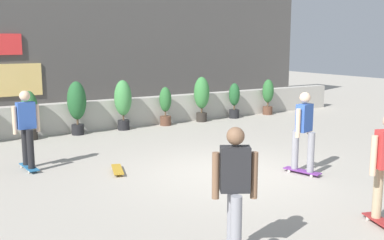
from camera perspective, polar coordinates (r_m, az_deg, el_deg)
The scene contains 14 objects.
ground_plane at distance 9.63m, azimuth 4.66°, elevation -6.58°, with size 48.00×48.00×0.00m, color #A8A093.
planter_wall at distance 14.71m, azimuth -9.13°, elevation 0.82°, with size 18.00×0.40×0.90m, color #B2ADA3.
building_backdrop at distance 18.31m, azimuth -14.23°, elevation 11.17°, with size 20.00×2.08×6.50m.
potted_plant_2 at distance 13.43m, azimuth -19.50°, elevation 0.91°, with size 0.44×0.44×1.36m.
potted_plant_3 at distance 13.74m, azimuth -14.10°, elevation 1.99°, with size 0.54×0.54×1.56m.
potted_plant_4 at distance 14.22m, azimuth -8.56°, elevation 2.35°, with size 0.53×0.53×1.54m.
potted_plant_5 at distance 14.87m, azimuth -3.32°, elevation 1.92°, with size 0.39×0.39×1.25m.
potted_plant_6 at distance 15.54m, azimuth 1.21°, elevation 3.05°, with size 0.52×0.52×1.52m.
potted_plant_7 at distance 16.34m, azimuth 5.27°, elevation 2.58°, with size 0.39×0.39×1.24m.
potted_plant_8 at distance 17.29m, azimuth 9.41°, elevation 3.07°, with size 0.42×0.42×1.31m.
skater_mid_plaza at distance 10.23m, azimuth -19.84°, elevation -0.76°, with size 0.56×0.81×1.70m.
skater_by_wall_right at distance 5.69m, azimuth 5.32°, elevation -8.36°, with size 0.57×0.80×1.70m.
skater_far_right at distance 9.60m, azimuth 13.71°, elevation -1.11°, with size 0.54×0.82×1.70m.
skateboard_near_camera at distance 9.77m, azimuth -9.24°, elevation -6.07°, with size 0.42×0.82×0.08m.
Camera 1 is at (-5.44, -7.47, 2.71)m, focal length 42.99 mm.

